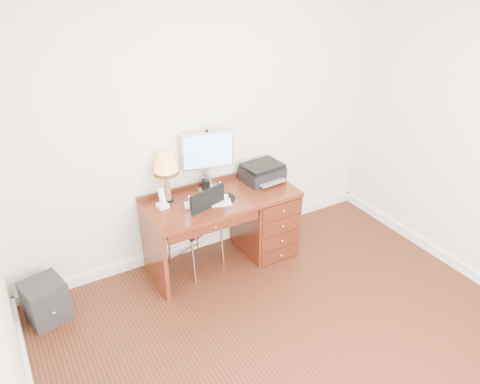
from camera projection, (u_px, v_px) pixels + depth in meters
ground at (303, 349)px, 3.83m from camera, size 4.00×4.00×0.00m
room_shell at (262, 299)px, 4.28m from camera, size 4.00×4.00×4.00m
desk at (250, 218)px, 4.84m from camera, size 1.50×0.67×0.75m
monitor at (207, 154)px, 4.52m from camera, size 0.52×0.21×0.60m
keyboard at (208, 204)px, 4.41m from camera, size 0.45×0.27×0.02m
mouse_pad at (224, 197)px, 4.51m from camera, size 0.22×0.22×0.04m
printer at (262, 172)px, 4.82m from camera, size 0.43×0.34×0.18m
leg_lamp at (166, 167)px, 4.30m from camera, size 0.24×0.24×0.48m
phone at (162, 202)px, 4.33m from camera, size 0.11×0.11×0.20m
pen_cup at (206, 185)px, 4.64m from camera, size 0.09×0.09×0.11m
chair at (197, 220)px, 4.51m from camera, size 0.55×0.55×0.95m
equipment_box at (46, 301)px, 4.06m from camera, size 0.39×0.39×0.38m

